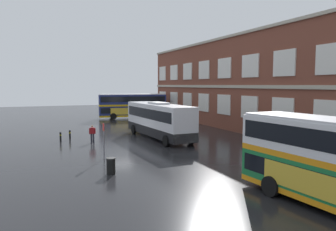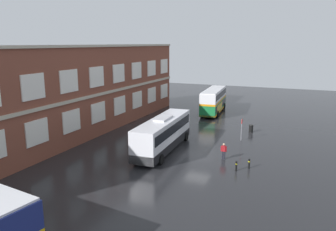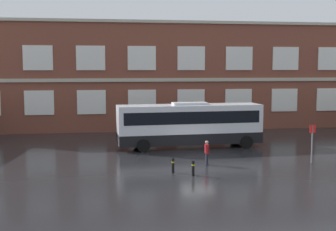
% 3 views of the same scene
% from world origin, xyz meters
% --- Properties ---
extents(ground_plane, '(120.00, 120.00, 0.00)m').
position_xyz_m(ground_plane, '(0.00, 2.00, 0.00)').
color(ground_plane, black).
extents(brick_terminal_building, '(51.88, 8.19, 11.53)m').
position_xyz_m(brick_terminal_building, '(-0.34, 17.98, 5.62)').
color(brick_terminal_building, brown).
rests_on(brick_terminal_building, ground).
extents(double_decker_near, '(4.09, 11.25, 4.07)m').
position_xyz_m(double_decker_near, '(-20.77, 7.36, 2.15)').
color(double_decker_near, navy).
rests_on(double_decker_near, ground).
extents(touring_coach, '(12.13, 3.42, 3.80)m').
position_xyz_m(touring_coach, '(0.17, 4.06, 1.91)').
color(touring_coach, silver).
rests_on(touring_coach, ground).
extents(waiting_passenger, '(0.26, 0.63, 1.70)m').
position_xyz_m(waiting_passenger, '(0.03, -2.78, 0.93)').
color(waiting_passenger, black).
rests_on(waiting_passenger, ground).
extents(bus_stand_flag, '(0.44, 0.10, 2.70)m').
position_xyz_m(bus_stand_flag, '(7.50, -3.16, 1.64)').
color(bus_stand_flag, slate).
rests_on(bus_stand_flag, ground).
extents(station_litter_bin, '(0.60, 0.60, 1.03)m').
position_xyz_m(station_litter_bin, '(11.94, -3.63, 0.52)').
color(station_litter_bin, black).
rests_on(station_litter_bin, ground).
extents(safety_bollard_west, '(0.19, 0.19, 0.95)m').
position_xyz_m(safety_bollard_west, '(-1.50, -5.63, 0.49)').
color(safety_bollard_west, black).
rests_on(safety_bollard_west, ground).
extents(safety_bollard_east, '(0.19, 0.19, 0.95)m').
position_xyz_m(safety_bollard_east, '(-2.61, -4.63, 0.49)').
color(safety_bollard_east, black).
rests_on(safety_bollard_east, ground).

